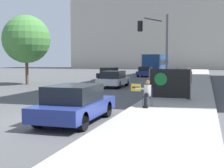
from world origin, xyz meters
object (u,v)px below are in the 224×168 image
object	(u,v)px
protest_banner	(169,84)
seated_protester	(147,92)
traffic_light_pole	(156,39)
parked_car_curbside	(75,104)
car_on_road_nearest	(114,79)
jogger_on_sidewalk	(189,83)
street_tree_near_curb	(26,39)
motorcycle_on_road	(104,81)
car_on_road_midblock	(109,73)
pedestrian_behind	(177,81)
car_on_road_distant	(146,72)
city_bus_on_road	(156,63)

from	to	relation	value
protest_banner	seated_protester	bearing A→B (deg)	-104.71
traffic_light_pole	parked_car_curbside	distance (m)	14.17
parked_car_curbside	car_on_road_nearest	bearing A→B (deg)	100.91
jogger_on_sidewalk	car_on_road_nearest	distance (m)	10.02
protest_banner	street_tree_near_curb	bearing A→B (deg)	148.55
parked_car_curbside	motorcycle_on_road	world-z (taller)	parked_car_curbside
car_on_road_nearest	car_on_road_midblock	size ratio (longest dim) A/B	0.99
pedestrian_behind	car_on_road_distant	size ratio (longest dim) A/B	0.37
car_on_road_midblock	city_bus_on_road	world-z (taller)	city_bus_on_road
protest_banner	street_tree_near_curb	world-z (taller)	street_tree_near_curb
city_bus_on_road	motorcycle_on_road	distance (m)	27.44
seated_protester	city_bus_on_road	bearing A→B (deg)	105.42
city_bus_on_road	motorcycle_on_road	size ratio (longest dim) A/B	5.25
jogger_on_sidewalk	parked_car_curbside	bearing A→B (deg)	70.82
jogger_on_sidewalk	motorcycle_on_road	bearing A→B (deg)	-33.86
seated_protester	motorcycle_on_road	size ratio (longest dim) A/B	0.54
jogger_on_sidewalk	protest_banner	world-z (taller)	jogger_on_sidewalk
car_on_road_midblock	car_on_road_distant	distance (m)	7.77
car_on_road_distant	pedestrian_behind	bearing A→B (deg)	-74.53
pedestrian_behind	city_bus_on_road	bearing A→B (deg)	-40.63
city_bus_on_road	motorcycle_on_road	xyz separation A→B (m)	(-0.03, -27.41, -1.22)
traffic_light_pole	motorcycle_on_road	world-z (taller)	traffic_light_pole
jogger_on_sidewalk	street_tree_near_curb	world-z (taller)	street_tree_near_curb
seated_protester	car_on_road_nearest	distance (m)	11.98
car_on_road_distant	city_bus_on_road	xyz separation A→B (m)	(-0.02, 9.56, 1.09)
street_tree_near_curb	city_bus_on_road	bearing A→B (deg)	72.93
protest_banner	city_bus_on_road	xyz separation A→B (m)	(-6.03, 34.64, 0.74)
seated_protester	pedestrian_behind	xyz separation A→B (m)	(0.88, 5.48, 0.17)
pedestrian_behind	motorcycle_on_road	size ratio (longest dim) A/B	0.73
jogger_on_sidewalk	street_tree_near_curb	bearing A→B (deg)	-18.59
seated_protester	city_bus_on_road	size ratio (longest dim) A/B	0.10
seated_protester	car_on_road_distant	bearing A→B (deg)	108.10
street_tree_near_curb	parked_car_curbside	bearing A→B (deg)	-52.70
car_on_road_nearest	street_tree_near_curb	world-z (taller)	street_tree_near_curb
jogger_on_sidewalk	pedestrian_behind	distance (m)	2.27
protest_banner	car_on_road_distant	distance (m)	25.79
car_on_road_distant	traffic_light_pole	bearing A→B (deg)	-76.81
traffic_light_pole	street_tree_near_curb	xyz separation A→B (m)	(-12.13, 1.02, 0.29)
motorcycle_on_road	traffic_light_pole	bearing A→B (deg)	4.48
jogger_on_sidewalk	car_on_road_nearest	world-z (taller)	jogger_on_sidewalk
parked_car_curbside	street_tree_near_curb	xyz separation A→B (m)	(-11.27, 14.80, 3.48)
motorcycle_on_road	car_on_road_nearest	bearing A→B (deg)	63.13
car_on_road_nearest	street_tree_near_curb	xyz separation A→B (m)	(-8.49, 0.33, 3.49)
protest_banner	car_on_road_distant	xyz separation A→B (m)	(-6.01, 25.08, -0.35)
traffic_light_pole	car_on_road_nearest	bearing A→B (deg)	169.25
jogger_on_sidewalk	traffic_light_pole	world-z (taller)	traffic_light_pole
parked_car_curbside	motorcycle_on_road	distance (m)	13.85
seated_protester	car_on_road_distant	world-z (taller)	seated_protester
seated_protester	protest_banner	bearing A→B (deg)	82.61
pedestrian_behind	traffic_light_pole	world-z (taller)	traffic_light_pole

